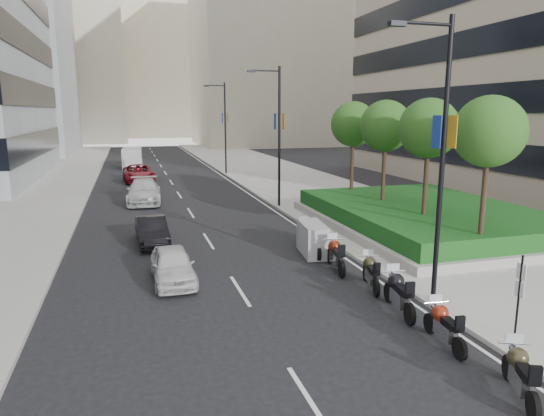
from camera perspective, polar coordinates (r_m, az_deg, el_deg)
name	(u,v)px	position (r m, az deg, el deg)	size (l,w,h in m)	color
ground	(322,334)	(14.29, 5.95, -14.53)	(160.00, 160.00, 0.00)	black
sidewalk_right	(289,180)	(44.57, 2.03, 3.34)	(10.00, 100.00, 0.15)	#9E9B93
sidewalk_left	(40,190)	(42.89, -25.66, 1.92)	(8.00, 100.00, 0.15)	#9E9B93
lane_edge	(233,183)	(43.20, -4.66, 2.97)	(0.12, 100.00, 0.01)	silver
lane_centre	(173,185)	(42.47, -11.55, 2.63)	(0.12, 100.00, 0.01)	silver
building_cream_right	(271,48)	(96.47, -0.06, 18.27)	(28.00, 24.00, 36.00)	#B7AD93
building_cream_left	(58,58)	(113.14, -23.91, 15.80)	(26.00, 24.00, 34.00)	#B7AD93
building_cream_centre	(152,61)	(132.67, -13.92, 16.47)	(30.00, 24.00, 38.00)	#B7AD93
planter	(425,223)	(27.15, 17.58, -1.73)	(10.00, 14.00, 0.40)	#9B9790
hedge	(426,212)	(27.03, 17.65, -0.49)	(9.40, 13.40, 0.80)	#134417
tree_0	(489,132)	(20.84, 24.19, 8.14)	(2.80, 2.80, 6.30)	#332319
tree_1	(429,129)	(24.03, 17.97, 8.86)	(2.80, 2.80, 6.30)	#332319
tree_2	(386,126)	(27.43, 13.23, 9.34)	(2.80, 2.80, 6.30)	#332319
tree_3	(353,125)	(30.97, 9.54, 9.66)	(2.80, 2.80, 6.30)	#332319
lamp_post_0	(439,149)	(15.82, 19.03, 6.53)	(2.34, 0.45, 9.00)	black
lamp_post_1	(277,130)	(31.25, 0.59, 9.17)	(2.34, 0.45, 9.00)	black
lamp_post_2	(224,124)	(48.74, -5.71, 9.86)	(2.34, 0.45, 9.00)	black
parking_sign	(519,293)	(14.69, 27.07, -8.88)	(0.06, 0.32, 2.50)	black
motorcycle_0	(520,374)	(12.47, 27.19, -16.93)	(1.05, 1.99, 1.06)	black
motorcycle_1	(444,325)	(14.16, 19.57, -12.89)	(0.71, 2.12, 1.05)	black
motorcycle_2	(399,293)	(15.87, 14.68, -9.65)	(0.80, 2.39, 1.20)	black
motorcycle_3	(371,272)	(17.77, 11.57, -7.43)	(0.81, 2.13, 1.08)	black
motorcycle_4	(336,255)	(19.46, 7.51, -5.51)	(0.78, 2.34, 1.17)	black
motorcycle_5	(312,239)	(21.39, 4.79, -3.68)	(1.22, 2.46, 1.41)	black
motorcycle_6	(302,231)	(23.52, 3.58, -2.75)	(0.96, 1.84, 0.98)	black
car_a	(173,265)	(18.39, -11.61, -6.59)	(1.51, 3.75, 1.28)	silver
car_b	(152,231)	(23.76, -13.94, -2.63)	(1.34, 3.86, 1.27)	black
car_c	(144,191)	(34.69, -14.85, 1.91)	(2.23, 5.48, 1.59)	#BDBEC0
car_d	(139,173)	(45.28, -15.42, 3.96)	(2.56, 5.56, 1.54)	maroon
delivery_van	(132,159)	(56.42, -16.11, 5.56)	(2.22, 5.38, 2.23)	#BABABC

